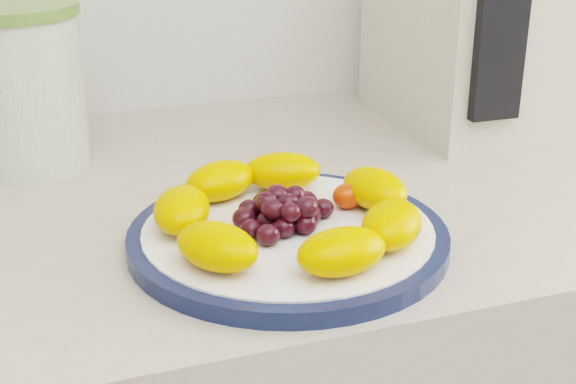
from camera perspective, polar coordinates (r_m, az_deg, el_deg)
name	(u,v)px	position (r m, az deg, el deg)	size (l,w,h in m)	color
plate_rim	(288,237)	(0.69, 0.00, -3.25)	(0.28, 0.28, 0.01)	#121C3E
plate_face	(288,236)	(0.69, 0.00, -3.18)	(0.25, 0.25, 0.02)	white
canister	(20,92)	(0.90, -18.52, 6.75)	(0.14, 0.14, 0.16)	#465D17
canister_lid	(9,9)	(0.88, -19.22, 12.18)	(0.14, 0.14, 0.01)	#5C7F37
appliance_panel	(503,6)	(0.88, 15.04, 12.67)	(0.06, 0.02, 0.24)	black
fruit_plate	(288,208)	(0.68, 0.02, -1.14)	(0.24, 0.24, 0.04)	orange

